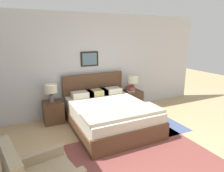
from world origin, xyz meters
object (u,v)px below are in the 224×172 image
Objects in this scene: nightstand_by_door at (133,99)px; bed at (109,114)px; nightstand_near_window at (53,112)px; table_lamp_by_door at (133,80)px; table_lamp_near_window at (51,89)px.

bed is at bearing -144.31° from nightstand_by_door.
nightstand_near_window is 2.28m from table_lamp_by_door.
table_lamp_by_door reaches higher than nightstand_near_window.
table_lamp_by_door is (2.21, -0.01, 0.57)m from nightstand_near_window.
table_lamp_near_window and table_lamp_by_door have the same top height.
nightstand_near_window is 1.22× the size of table_lamp_near_window.
bed is at bearing -144.34° from table_lamp_by_door.
table_lamp_by_door is (2.23, 0.00, 0.00)m from table_lamp_near_window.
table_lamp_by_door is (-0.02, -0.01, 0.57)m from nightstand_by_door.
table_lamp_by_door is at bearing -142.90° from nightstand_by_door.
nightstand_near_window is (-1.11, 0.80, -0.04)m from bed.
bed is 3.96× the size of nightstand_by_door.
bed is at bearing -35.69° from nightstand_near_window.
table_lamp_by_door is at bearing 35.66° from bed.
table_lamp_by_door is at bearing 0.00° from table_lamp_near_window.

